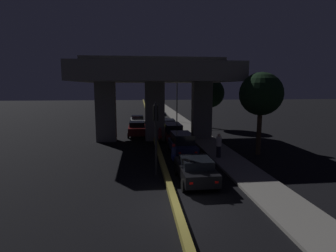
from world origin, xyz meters
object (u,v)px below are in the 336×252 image
Objects in this scene: motorcycle_red_filtering_mid at (160,136)px; car_dark_blue_second at (182,143)px; street_lamp at (175,92)px; motorcycle_white_filtering_far at (158,126)px; motorcycle_blue_filtering_near at (174,156)px; traffic_light_left_of_median at (156,126)px; car_dark_red_third at (173,131)px; car_silver_second_oncoming at (137,120)px; car_dark_red_lead_oncoming at (137,129)px; pedestrian_on_sidewalk at (219,146)px; car_silver_fifth at (161,117)px; car_grey_fourth at (168,125)px; car_black_lead at (195,169)px.

car_dark_blue_second is at bearing -167.05° from motorcycle_red_filtering_mid.
street_lamp reaches higher than motorcycle_white_filtering_far.
motorcycle_blue_filtering_near is at bearing -97.77° from street_lamp.
street_lamp reaches higher than car_dark_blue_second.
car_dark_red_third is (2.43, 10.76, -2.20)m from traffic_light_left_of_median.
car_dark_red_third is at bearing 15.72° from car_silver_second_oncoming.
car_dark_red_lead_oncoming is 2.16× the size of motorcycle_blue_filtering_near.
car_silver_fifth is at bearing 97.05° from pedestrian_on_sidewalk.
traffic_light_left_of_median is 1.12× the size of car_dark_red_lead_oncoming.
car_dark_blue_second is (2.45, 4.89, -2.23)m from traffic_light_left_of_median.
car_silver_fifth is (2.28, 24.74, -2.36)m from traffic_light_left_of_median.
traffic_light_left_of_median is at bearing 166.16° from car_dark_red_third.
car_grey_fourth is at bearing -6.11° from motorcycle_blue_filtering_near.
motorcycle_red_filtering_mid is 0.95× the size of motorcycle_white_filtering_far.
pedestrian_on_sidewalk reaches higher than car_grey_fourth.
car_dark_red_third is (-1.94, -13.13, -3.75)m from street_lamp.
car_dark_blue_second is at bearing 9.60° from car_silver_second_oncoming.
car_silver_fifth is 21.88m from pedestrian_on_sidewalk.
motorcycle_white_filtering_far is (-0.86, 18.56, -0.17)m from car_black_lead.
car_dark_red_lead_oncoming is at bearing 27.87° from motorcycle_red_filtering_mid.
motorcycle_blue_filtering_near is (-1.05, -8.75, -0.28)m from car_dark_red_third.
car_silver_second_oncoming is at bearing 179.90° from car_dark_red_lead_oncoming.
pedestrian_on_sidewalk is (3.65, -13.96, 0.46)m from motorcycle_white_filtering_far.
traffic_light_left_of_median is 17.14m from car_grey_fourth.
car_dark_red_lead_oncoming reaches higher than motorcycle_red_filtering_mid.
motorcycle_red_filtering_mid reaches higher than car_silver_second_oncoming.
car_grey_fourth is at bearing -102.29° from motorcycle_white_filtering_far.
traffic_light_left_of_median is 1.00× the size of car_grey_fourth.
pedestrian_on_sidewalk is (3.96, -6.66, 0.45)m from motorcycle_red_filtering_mid.
street_lamp reaches higher than car_black_lead.
street_lamp is 21.18m from pedestrian_on_sidewalk.
car_black_lead is at bearing -168.95° from motorcycle_blue_filtering_near.
car_dark_blue_second is at bearing 143.65° from pedestrian_on_sidewalk.
traffic_light_left_of_median is 11.25m from car_dark_red_third.
car_silver_fifth is (-2.09, 0.84, -3.90)m from street_lamp.
car_silver_second_oncoming is (-3.49, 23.46, -0.08)m from car_black_lead.
motorcycle_red_filtering_mid is (-1.42, -1.07, -0.30)m from car_dark_red_third.
street_lamp is 1.91× the size of car_dark_red_lead_oncoming.
car_dark_red_lead_oncoming is 11.75m from motorcycle_blue_filtering_near.
car_grey_fourth is 6.44m from car_silver_second_oncoming.
car_black_lead is 0.91× the size of car_dark_red_third.
car_silver_fifth is at bearing -9.72° from motorcycle_white_filtering_far.
car_dark_red_third reaches higher than car_dark_red_lead_oncoming.
pedestrian_on_sidewalk is at bearing -171.43° from car_silver_fifth.
pedestrian_on_sidewalk is (2.79, 4.60, 0.29)m from car_black_lead.
car_black_lead reaches higher than car_grey_fourth.
car_dark_red_lead_oncoming is 4.41m from motorcycle_white_filtering_far.
car_silver_second_oncoming is at bearing 7.08° from motorcycle_red_filtering_mid.
traffic_light_left_of_median is 0.96× the size of car_silver_fifth.
car_dark_red_lead_oncoming is at bearing -118.47° from street_lamp.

